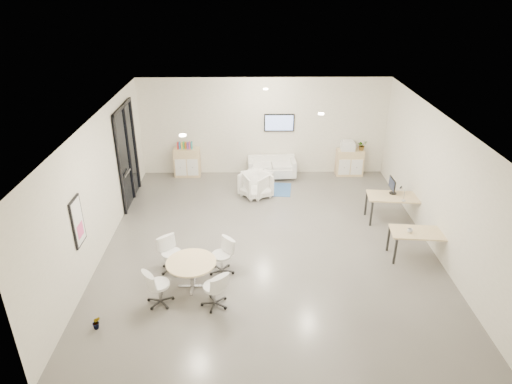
{
  "coord_description": "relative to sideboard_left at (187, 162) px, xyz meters",
  "views": [
    {
      "loc": [
        -0.46,
        -9.74,
        6.12
      ],
      "look_at": [
        -0.31,
        0.4,
        1.23
      ],
      "focal_mm": 32.0,
      "sensor_mm": 36.0,
      "label": 1
    }
  ],
  "objects": [
    {
      "name": "sideboard_right",
      "position": [
        5.38,
        0.01,
        -0.03
      ],
      "size": [
        0.88,
        0.43,
        0.88
      ],
      "color": "tan",
      "rests_on": "room_shell"
    },
    {
      "name": "room_shell",
      "position": [
        2.52,
        -4.25,
        1.13
      ],
      "size": [
        9.6,
        10.6,
        4.8
      ],
      "color": "#5E5A55",
      "rests_on": "ground"
    },
    {
      "name": "meeting_chairs",
      "position": [
        0.82,
        -6.0,
        -0.06
      ],
      "size": [
        2.03,
        2.03,
        0.82
      ],
      "color": "white",
      "rests_on": "room_shell"
    },
    {
      "name": "desk_front",
      "position": [
        6.01,
        -4.92,
        0.14
      ],
      "size": [
        1.38,
        0.79,
        0.69
      ],
      "rotation": [
        0.0,
        0.0,
        -0.1
      ],
      "color": "tan",
      "rests_on": "room_shell"
    },
    {
      "name": "printer",
      "position": [
        5.27,
        0.01,
        0.56
      ],
      "size": [
        0.47,
        0.4,
        0.32
      ],
      "rotation": [
        0.0,
        0.0,
        -0.05
      ],
      "color": "white",
      "rests_on": "sideboard_right"
    },
    {
      "name": "armchair_left",
      "position": [
        2.23,
        -1.53,
        -0.07
      ],
      "size": [
        1.07,
        1.06,
        0.81
      ],
      "primitive_type": "imported",
      "rotation": [
        0.0,
        0.0,
        -0.64
      ],
      "color": "white",
      "rests_on": "room_shell"
    },
    {
      "name": "round_table",
      "position": [
        0.82,
        -6.0,
        0.08
      ],
      "size": [
        1.06,
        1.06,
        0.64
      ],
      "color": "tan",
      "rests_on": "room_shell"
    },
    {
      "name": "sideboard_left",
      "position": [
        0.0,
        0.0,
        0.0
      ],
      "size": [
        0.84,
        0.44,
        0.95
      ],
      "color": "tan",
      "rests_on": "room_shell"
    },
    {
      "name": "desk_rear",
      "position": [
        5.93,
        -3.11,
        0.18
      ],
      "size": [
        1.46,
        0.84,
        0.73
      ],
      "rotation": [
        0.0,
        0.0,
        -0.1
      ],
      "color": "tan",
      "rests_on": "room_shell"
    },
    {
      "name": "books",
      "position": [
        -0.04,
        0.0,
        0.59
      ],
      "size": [
        0.49,
        0.14,
        0.22
      ],
      "color": "red",
      "rests_on": "sideboard_left"
    },
    {
      "name": "ceiling_spots",
      "position": [
        2.32,
        -3.42,
        2.71
      ],
      "size": [
        3.14,
        4.14,
        0.03
      ],
      "color": "#FFEAC6",
      "rests_on": "room_shell"
    },
    {
      "name": "loveseat",
      "position": [
        2.78,
        -0.15,
        -0.16
      ],
      "size": [
        1.58,
        0.84,
        0.58
      ],
      "rotation": [
        0.0,
        0.0,
        0.05
      ],
      "color": "white",
      "rests_on": "room_shell"
    },
    {
      "name": "wall_tv",
      "position": [
        3.02,
        0.21,
        1.28
      ],
      "size": [
        0.98,
        0.06,
        0.58
      ],
      "color": "black",
      "rests_on": "room_shell"
    },
    {
      "name": "blue_rug",
      "position": [
        2.6,
        -1.1,
        -0.47
      ],
      "size": [
        1.59,
        1.15,
        0.01
      ],
      "primitive_type": "cube",
      "rotation": [
        0.0,
        0.0,
        -0.11
      ],
      "color": "#315695",
      "rests_on": "room_shell"
    },
    {
      "name": "cup",
      "position": [
        5.77,
        -4.94,
        0.27
      ],
      "size": [
        0.12,
        0.1,
        0.12
      ],
      "primitive_type": "imported",
      "rotation": [
        0.0,
        0.0,
        0.01
      ],
      "color": "white",
      "rests_on": "desk_front"
    },
    {
      "name": "plant_cabinet",
      "position": [
        5.73,
        -0.02,
        0.54
      ],
      "size": [
        0.4,
        0.41,
        0.25
      ],
      "primitive_type": "imported",
      "rotation": [
        0.0,
        0.0,
        0.39
      ],
      "color": "#3F7F3F",
      "rests_on": "sideboard_right"
    },
    {
      "name": "plant_floor",
      "position": [
        -0.86,
        -7.26,
        -0.41
      ],
      "size": [
        0.18,
        0.3,
        0.13
      ],
      "primitive_type": "imported",
      "rotation": [
        0.0,
        0.0,
        0.08
      ],
      "color": "#3F7F3F",
      "rests_on": "room_shell"
    },
    {
      "name": "armchair_right",
      "position": [
        2.28,
        -1.55,
        -0.07
      ],
      "size": [
        0.99,
        0.97,
        0.81
      ],
      "primitive_type": "imported",
      "rotation": [
        0.0,
        0.0,
        0.36
      ],
      "color": "white",
      "rests_on": "room_shell"
    },
    {
      "name": "artwork",
      "position": [
        -1.45,
        -5.85,
        1.07
      ],
      "size": [
        0.05,
        0.54,
        1.04
      ],
      "color": "black",
      "rests_on": "room_shell"
    },
    {
      "name": "monitor",
      "position": [
        5.89,
        -2.96,
        0.49
      ],
      "size": [
        0.2,
        0.5,
        0.44
      ],
      "color": "black",
      "rests_on": "desk_rear"
    },
    {
      "name": "glass_door",
      "position": [
        -1.43,
        -1.75,
        1.03
      ],
      "size": [
        0.09,
        1.9,
        2.85
      ],
      "color": "black",
      "rests_on": "room_shell"
    }
  ]
}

